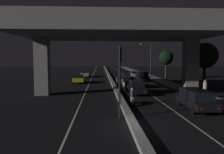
{
  "coord_description": "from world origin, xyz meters",
  "views": [
    {
      "loc": [
        -2.01,
        -12.96,
        4.22
      ],
      "look_at": [
        -0.43,
        16.46,
        1.67
      ],
      "focal_mm": 35.0,
      "sensor_mm": 36.0,
      "label": 1
    }
  ],
  "objects_px": {
    "car_black_lead": "(196,99)",
    "car_black_fourth": "(142,76)",
    "car_silver_second_oncoming": "(85,74)",
    "pedestrian_on_sidewalk": "(205,88)",
    "car_silver_fifth": "(136,74)",
    "motorcycle_black_filtering_mid": "(124,87)",
    "motorcycle_blue_filtering_far": "(117,82)",
    "motorcycle_white_filtering_near": "(132,98)",
    "car_taxi_yellow_lead_oncoming": "(79,79)",
    "traffic_light_left_of_median": "(119,69)",
    "car_grey_third": "(128,82)",
    "street_lamp": "(149,57)",
    "car_black_second": "(136,87)"
  },
  "relations": [
    {
      "from": "car_black_fourth",
      "to": "motorcycle_black_filtering_mid",
      "type": "height_order",
      "value": "car_black_fourth"
    },
    {
      "from": "street_lamp",
      "to": "car_black_second",
      "type": "relative_size",
      "value": 1.52
    },
    {
      "from": "car_black_fourth",
      "to": "motorcycle_black_filtering_mid",
      "type": "distance_m",
      "value": 13.31
    },
    {
      "from": "traffic_light_left_of_median",
      "to": "motorcycle_white_filtering_near",
      "type": "height_order",
      "value": "traffic_light_left_of_median"
    },
    {
      "from": "car_silver_second_oncoming",
      "to": "pedestrian_on_sidewalk",
      "type": "relative_size",
      "value": 2.58
    },
    {
      "from": "pedestrian_on_sidewalk",
      "to": "motorcycle_black_filtering_mid",
      "type": "bearing_deg",
      "value": 147.72
    },
    {
      "from": "motorcycle_black_filtering_mid",
      "to": "pedestrian_on_sidewalk",
      "type": "height_order",
      "value": "pedestrian_on_sidewalk"
    },
    {
      "from": "street_lamp",
      "to": "car_taxi_yellow_lead_oncoming",
      "type": "height_order",
      "value": "street_lamp"
    },
    {
      "from": "car_taxi_yellow_lead_oncoming",
      "to": "motorcycle_blue_filtering_far",
      "type": "height_order",
      "value": "car_taxi_yellow_lead_oncoming"
    },
    {
      "from": "motorcycle_black_filtering_mid",
      "to": "street_lamp",
      "type": "bearing_deg",
      "value": -26.43
    },
    {
      "from": "motorcycle_blue_filtering_far",
      "to": "car_silver_fifth",
      "type": "bearing_deg",
      "value": -17.81
    },
    {
      "from": "motorcycle_blue_filtering_far",
      "to": "motorcycle_white_filtering_near",
      "type": "bearing_deg",
      "value": -176.14
    },
    {
      "from": "traffic_light_left_of_median",
      "to": "car_silver_fifth",
      "type": "relative_size",
      "value": 1.24
    },
    {
      "from": "traffic_light_left_of_median",
      "to": "car_black_lead",
      "type": "height_order",
      "value": "traffic_light_left_of_median"
    },
    {
      "from": "car_black_lead",
      "to": "car_black_fourth",
      "type": "bearing_deg",
      "value": 0.71
    },
    {
      "from": "traffic_light_left_of_median",
      "to": "car_taxi_yellow_lead_oncoming",
      "type": "xyz_separation_m",
      "value": [
        -5.02,
        22.11,
        -2.74
      ]
    },
    {
      "from": "car_taxi_yellow_lead_oncoming",
      "to": "car_silver_second_oncoming",
      "type": "bearing_deg",
      "value": 177.4
    },
    {
      "from": "street_lamp",
      "to": "motorcycle_white_filtering_near",
      "type": "height_order",
      "value": "street_lamp"
    },
    {
      "from": "pedestrian_on_sidewalk",
      "to": "car_taxi_yellow_lead_oncoming",
      "type": "bearing_deg",
      "value": 134.79
    },
    {
      "from": "car_black_lead",
      "to": "car_silver_fifth",
      "type": "bearing_deg",
      "value": 0.68
    },
    {
      "from": "street_lamp",
      "to": "motorcycle_blue_filtering_far",
      "type": "distance_m",
      "value": 13.53
    },
    {
      "from": "motorcycle_white_filtering_near",
      "to": "motorcycle_black_filtering_mid",
      "type": "distance_m",
      "value": 8.04
    },
    {
      "from": "car_black_lead",
      "to": "motorcycle_black_filtering_mid",
      "type": "height_order",
      "value": "car_black_lead"
    },
    {
      "from": "motorcycle_black_filtering_mid",
      "to": "car_silver_second_oncoming",
      "type": "bearing_deg",
      "value": 12.9
    },
    {
      "from": "pedestrian_on_sidewalk",
      "to": "motorcycle_white_filtering_near",
      "type": "bearing_deg",
      "value": -160.16
    },
    {
      "from": "pedestrian_on_sidewalk",
      "to": "motorcycle_blue_filtering_far",
      "type": "bearing_deg",
      "value": 127.23
    },
    {
      "from": "car_grey_third",
      "to": "pedestrian_on_sidewalk",
      "type": "height_order",
      "value": "pedestrian_on_sidewalk"
    },
    {
      "from": "motorcycle_white_filtering_near",
      "to": "motorcycle_blue_filtering_far",
      "type": "height_order",
      "value": "motorcycle_white_filtering_near"
    },
    {
      "from": "car_silver_fifth",
      "to": "motorcycle_white_filtering_near",
      "type": "bearing_deg",
      "value": 170.76
    },
    {
      "from": "street_lamp",
      "to": "car_silver_second_oncoming",
      "type": "bearing_deg",
      "value": 160.38
    },
    {
      "from": "motorcycle_white_filtering_near",
      "to": "pedestrian_on_sidewalk",
      "type": "bearing_deg",
      "value": -65.99
    },
    {
      "from": "street_lamp",
      "to": "car_black_lead",
      "type": "relative_size",
      "value": 1.53
    },
    {
      "from": "car_black_lead",
      "to": "motorcycle_blue_filtering_far",
      "type": "height_order",
      "value": "car_black_lead"
    },
    {
      "from": "car_black_second",
      "to": "motorcycle_black_filtering_mid",
      "type": "xyz_separation_m",
      "value": [
        -1.24,
        1.97,
        -0.21
      ]
    },
    {
      "from": "car_silver_fifth",
      "to": "motorcycle_black_filtering_mid",
      "type": "relative_size",
      "value": 2.3
    },
    {
      "from": "motorcycle_black_filtering_mid",
      "to": "motorcycle_blue_filtering_far",
      "type": "relative_size",
      "value": 1.05
    },
    {
      "from": "motorcycle_black_filtering_mid",
      "to": "car_black_second",
      "type": "bearing_deg",
      "value": -151.75
    },
    {
      "from": "street_lamp",
      "to": "motorcycle_black_filtering_mid",
      "type": "xyz_separation_m",
      "value": [
        -6.94,
        -16.78,
        -3.77
      ]
    },
    {
      "from": "motorcycle_blue_filtering_far",
      "to": "pedestrian_on_sidewalk",
      "type": "relative_size",
      "value": 0.95
    },
    {
      "from": "pedestrian_on_sidewalk",
      "to": "car_black_second",
      "type": "bearing_deg",
      "value": 155.4
    },
    {
      "from": "traffic_light_left_of_median",
      "to": "car_grey_third",
      "type": "bearing_deg",
      "value": 80.59
    },
    {
      "from": "street_lamp",
      "to": "motorcycle_blue_filtering_far",
      "type": "height_order",
      "value": "street_lamp"
    },
    {
      "from": "street_lamp",
      "to": "car_black_second",
      "type": "xyz_separation_m",
      "value": [
        -5.7,
        -18.74,
        -3.56
      ]
    },
    {
      "from": "car_black_lead",
      "to": "motorcycle_white_filtering_near",
      "type": "xyz_separation_m",
      "value": [
        -5.04,
        1.95,
        -0.23
      ]
    },
    {
      "from": "car_silver_fifth",
      "to": "motorcycle_white_filtering_near",
      "type": "xyz_separation_m",
      "value": [
        -4.87,
        -27.9,
        -0.06
      ]
    },
    {
      "from": "car_silver_second_oncoming",
      "to": "pedestrian_on_sidewalk",
      "type": "distance_m",
      "value": 30.39
    },
    {
      "from": "car_silver_fifth",
      "to": "pedestrian_on_sidewalk",
      "type": "relative_size",
      "value": 2.28
    },
    {
      "from": "car_taxi_yellow_lead_oncoming",
      "to": "motorcycle_blue_filtering_far",
      "type": "distance_m",
      "value": 7.27
    },
    {
      "from": "car_grey_third",
      "to": "motorcycle_white_filtering_near",
      "type": "xyz_separation_m",
      "value": [
        -1.21,
        -12.24,
        -0.13
      ]
    },
    {
      "from": "car_grey_third",
      "to": "car_silver_second_oncoming",
      "type": "bearing_deg",
      "value": 25.1
    }
  ]
}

